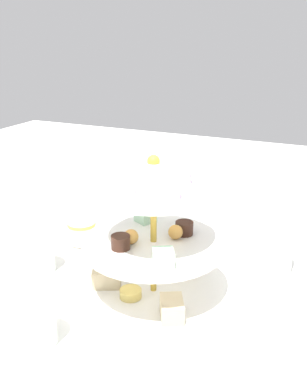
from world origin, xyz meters
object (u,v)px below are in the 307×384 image
tiered_serving_stand (153,253)px  teacup_with_saucer (82,234)px  water_glass_short_left (36,251)px  butter_knife_right (171,227)px  water_glass_mid_back (34,317)px  water_glass_tall_right (275,240)px

tiered_serving_stand → teacup_with_saucer: tiered_serving_stand is taller
water_glass_short_left → teacup_with_saucer: (-0.13, 0.02, -0.02)m
teacup_with_saucer → butter_knife_right: teacup_with_saucer is taller
water_glass_short_left → teacup_with_saucer: 0.13m
teacup_with_saucer → butter_knife_right: bearing=139.1°
tiered_serving_stand → butter_knife_right: (-0.27, -0.08, -0.08)m
water_glass_mid_back → water_glass_short_left: bearing=-142.7°
teacup_with_saucer → tiered_serving_stand: bearing=61.9°
tiered_serving_stand → teacup_with_saucer: (-0.11, -0.21, -0.05)m
water_glass_tall_right → water_glass_mid_back: bearing=-38.6°
water_glass_short_left → butter_knife_right: 0.32m
tiered_serving_stand → butter_knife_right: size_ratio=1.65×
tiered_serving_stand → water_glass_short_left: 0.23m
tiered_serving_stand → water_glass_tall_right: 0.23m
teacup_with_saucer → water_glass_mid_back: 0.31m
butter_knife_right → water_glass_mid_back: water_glass_mid_back is taller
tiered_serving_stand → water_glass_tall_right: bearing=133.3°
water_glass_short_left → water_glass_mid_back: size_ratio=0.96×
water_glass_short_left → water_glass_mid_back: water_glass_mid_back is taller
tiered_serving_stand → teacup_with_saucer: 0.25m
butter_knife_right → water_glass_mid_back: size_ratio=2.01×
tiered_serving_stand → water_glass_mid_back: size_ratio=3.31×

